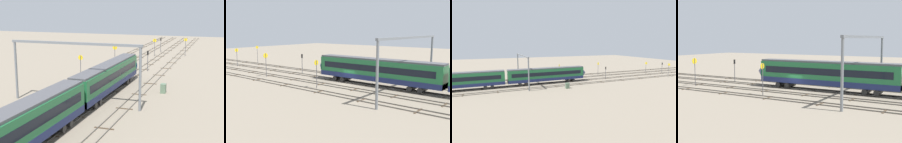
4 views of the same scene
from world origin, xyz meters
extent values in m
plane|color=gray|center=(0.00, 0.00, 0.00)|extent=(207.97, 207.97, 0.00)
cube|color=#59544C|center=(0.00, -8.04, 0.08)|extent=(191.97, 0.07, 0.16)
cube|color=#59544C|center=(0.00, -6.60, 0.08)|extent=(191.97, 0.07, 0.16)
cube|color=#473828|center=(-12.00, -7.32, 0.04)|extent=(0.24, 2.40, 0.08)
cube|color=#473828|center=(-4.00, -7.32, 0.04)|extent=(0.24, 2.40, 0.08)
cube|color=#473828|center=(4.00, -7.32, 0.04)|extent=(0.24, 2.40, 0.08)
cube|color=#473828|center=(12.00, -7.32, 0.04)|extent=(0.24, 2.40, 0.08)
cube|color=#473828|center=(20.00, -7.32, 0.04)|extent=(0.24, 2.40, 0.08)
cube|color=#473828|center=(28.00, -7.32, 0.04)|extent=(0.24, 2.40, 0.08)
cube|color=#473828|center=(35.99, -7.32, 0.04)|extent=(0.24, 2.40, 0.08)
cube|color=#59544C|center=(0.00, -3.16, 0.08)|extent=(191.97, 0.07, 0.16)
cube|color=#59544C|center=(0.00, -1.72, 0.08)|extent=(191.97, 0.07, 0.16)
cube|color=#473828|center=(-10.28, -2.44, 0.04)|extent=(0.24, 2.40, 0.08)
cube|color=#473828|center=(-3.43, -2.44, 0.04)|extent=(0.24, 2.40, 0.08)
cube|color=#473828|center=(3.43, -2.44, 0.04)|extent=(0.24, 2.40, 0.08)
cube|color=#473828|center=(10.28, -2.44, 0.04)|extent=(0.24, 2.40, 0.08)
cube|color=#473828|center=(17.14, -2.44, 0.04)|extent=(0.24, 2.40, 0.08)
cube|color=#473828|center=(24.00, -2.44, 0.04)|extent=(0.24, 2.40, 0.08)
cube|color=#59544C|center=(0.00, 1.72, 0.08)|extent=(191.97, 0.07, 0.16)
cube|color=#59544C|center=(0.00, 3.16, 0.08)|extent=(191.97, 0.07, 0.16)
cube|color=#473828|center=(-11.08, 2.44, 0.04)|extent=(0.24, 2.40, 0.08)
cube|color=#473828|center=(-3.69, 2.44, 0.04)|extent=(0.24, 2.40, 0.08)
cube|color=#473828|center=(3.69, 2.44, 0.04)|extent=(0.24, 2.40, 0.08)
cube|color=#473828|center=(11.08, 2.44, 0.04)|extent=(0.24, 2.40, 0.08)
cube|color=#473828|center=(18.46, 2.44, 0.04)|extent=(0.24, 2.40, 0.08)
cube|color=#59544C|center=(0.00, 6.60, 0.08)|extent=(191.97, 0.07, 0.16)
cube|color=#59544C|center=(0.00, 8.04, 0.08)|extent=(191.97, 0.07, 0.16)
cube|color=#473828|center=(-16.69, 7.32, 0.04)|extent=(0.24, 2.40, 0.08)
cube|color=#473828|center=(-8.35, 7.32, 0.04)|extent=(0.24, 2.40, 0.08)
cube|color=#473828|center=(0.00, 7.32, 0.04)|extent=(0.24, 2.40, 0.08)
cube|color=#473828|center=(8.35, 7.32, 0.04)|extent=(0.24, 2.40, 0.08)
cube|color=#473828|center=(16.69, 7.32, 0.04)|extent=(0.24, 2.40, 0.08)
cube|color=#1E6638|center=(-4.98, -2.44, 2.86)|extent=(24.00, 2.90, 3.60)
cube|color=navy|center=(-4.98, -2.44, 1.51)|extent=(24.00, 2.94, 0.90)
cube|color=#4C4C51|center=(-4.98, -2.44, 4.81)|extent=(24.00, 2.50, 0.30)
cube|color=black|center=(-4.98, -3.90, 3.29)|extent=(22.00, 0.04, 1.10)
cube|color=black|center=(-4.98, -0.98, 3.29)|extent=(22.00, 0.04, 1.10)
cylinder|color=black|center=(-13.56, -2.44, 0.61)|extent=(0.90, 2.70, 0.90)
cylinder|color=black|center=(-11.76, -2.44, 0.61)|extent=(0.90, 2.70, 0.90)
cylinder|color=black|center=(1.80, -2.44, 0.61)|extent=(0.90, 2.70, 0.90)
cylinder|color=black|center=(3.60, -2.44, 0.61)|extent=(0.90, 2.70, 0.90)
cone|color=navy|center=(7.82, -2.44, 2.68)|extent=(1.60, 3.24, 3.24)
cylinder|color=slate|center=(-12.22, -9.56, 4.34)|extent=(0.36, 0.36, 8.69)
cylinder|color=slate|center=(-12.22, 9.85, 4.34)|extent=(0.36, 0.36, 8.69)
cube|color=slate|center=(-12.22, 0.15, 8.86)|extent=(0.40, 20.01, 0.35)
cylinder|color=#4C4C51|center=(18.02, 4.27, 2.53)|extent=(0.12, 0.12, 5.07)
cylinder|color=yellow|center=(18.06, 4.27, 4.59)|extent=(0.05, 1.08, 1.08)
cube|color=black|center=(18.09, 4.27, 4.59)|extent=(0.02, 0.48, 0.12)
cylinder|color=#4C4C51|center=(2.05, 5.66, 2.44)|extent=(0.12, 0.12, 4.89)
cylinder|color=yellow|center=(2.09, 5.66, 4.47)|extent=(0.05, 0.93, 0.93)
cube|color=black|center=(2.12, 5.66, 4.47)|extent=(0.02, 0.42, 0.12)
cylinder|color=#4C4C51|center=(15.71, -4.06, 1.77)|extent=(0.14, 0.14, 3.53)
cube|color=black|center=(15.71, -4.06, 3.98)|extent=(0.20, 0.32, 0.90)
sphere|color=yellow|center=(15.82, -4.06, 4.18)|extent=(0.20, 0.20, 0.20)
sphere|color=#262626|center=(15.82, -4.06, 3.78)|extent=(0.20, 0.20, 0.20)
cube|color=#597259|center=(-1.74, -10.80, 0.77)|extent=(1.01, 0.84, 1.54)
cube|color=#333333|center=(-1.22, -10.80, 1.00)|extent=(0.02, 0.59, 0.24)
camera|label=1|loc=(-54.38, -20.31, 14.05)|focal=53.54mm
camera|label=2|loc=(-28.57, 38.33, 10.13)|focal=42.37mm
camera|label=3|loc=(-21.23, -55.76, 12.50)|focal=28.81mm
camera|label=4|loc=(-24.62, 43.91, 8.60)|focal=49.17mm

